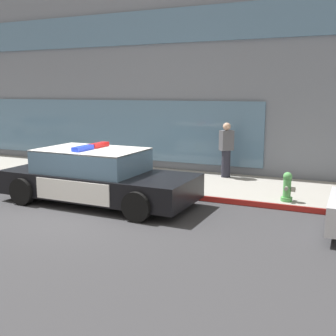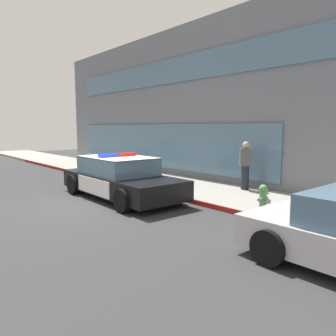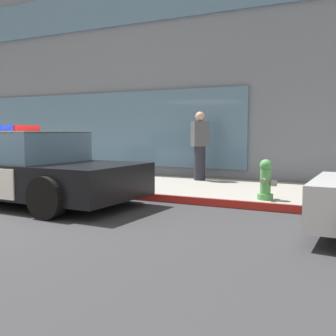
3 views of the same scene
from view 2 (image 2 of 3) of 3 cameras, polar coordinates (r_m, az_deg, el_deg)
name	(u,v)px [view 2 (image 2 of 3)]	position (r m, az deg, el deg)	size (l,w,h in m)	color
ground	(104,202)	(10.63, -11.13, -5.81)	(48.00, 48.00, 0.00)	#303033
sidewalk	(184,186)	(12.66, 2.85, -3.25)	(48.00, 3.12, 0.15)	gray
curb_red_paint	(152,192)	(11.65, -2.80, -4.15)	(28.80, 0.04, 0.14)	maroon
storefront_building	(253,107)	(17.67, 14.70, 10.38)	(23.60, 8.66, 6.85)	slate
police_cruiser	(120,178)	(11.00, -8.40, -1.70)	(5.01, 2.21, 1.49)	black
fire_hydrant	(263,199)	(8.89, 16.34, -5.20)	(0.34, 0.39, 0.73)	#4C994C
pedestrian_on_sidewalk	(245,165)	(11.85, 13.40, 0.44)	(0.46, 0.47, 1.71)	#23232D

